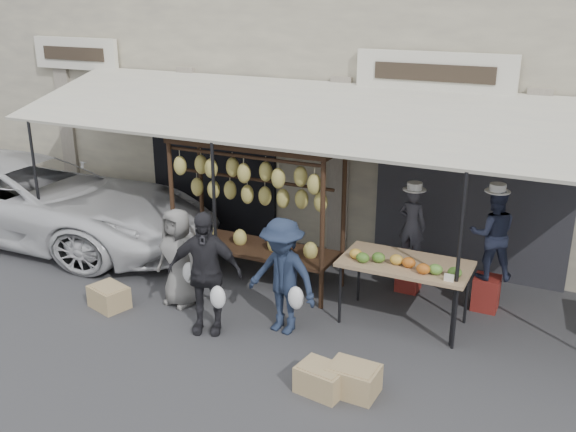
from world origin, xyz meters
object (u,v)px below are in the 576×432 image
vendor_left (412,225)px  customer_left (178,258)px  vendor_right (493,234)px  banana_rack (254,186)px  van (22,178)px  produce_table (404,265)px  crate_near_b (353,380)px  customer_mid (205,272)px  crate_near_a (321,379)px  customer_right (282,276)px  crate_far (109,297)px

vendor_left → customer_left: size_ratio=0.80×
vendor_left → vendor_right: size_ratio=0.89×
banana_rack → vendor_right: banana_rack is taller
vendor_left → van: bearing=14.0°
produce_table → customer_left: bearing=-165.3°
banana_rack → van: bearing=179.7°
crate_near_b → produce_table: bearing=89.1°
customer_mid → crate_near_a: 2.14m
vendor_left → customer_right: (-1.16, -1.94, -0.26)m
vendor_right → crate_near_b: size_ratio=2.34×
produce_table → customer_mid: bearing=-150.8°
produce_table → banana_rack: bearing=172.7°
customer_left → van: (-4.21, 1.13, 0.35)m
crate_near_a → van: size_ratio=0.10×
banana_rack → crate_near_b: 3.46m
banana_rack → crate_near_a: bearing=-47.1°
vendor_right → vendor_left: bearing=-25.1°
crate_near_a → crate_far: size_ratio=0.99×
banana_rack → customer_left: bearing=-119.8°
crate_near_b → crate_far: 3.90m
banana_rack → vendor_left: banana_rack is taller
produce_table → crate_far: produce_table is taller
produce_table → vendor_right: 1.38m
customer_left → crate_near_a: (2.69, -1.10, -0.56)m
crate_near_a → van: (-6.90, 2.24, 0.92)m
banana_rack → customer_mid: banana_rack is taller
crate_near_a → crate_near_b: bearing=23.0°
banana_rack → customer_right: banana_rack is taller
vendor_right → van: van is taller
customer_mid → crate_near_b: 2.41m
vendor_right → customer_right: (-2.32, -1.83, -0.35)m
crate_near_a → crate_far: bearing=171.0°
vendor_left → crate_far: bearing=41.3°
banana_rack → customer_right: bearing=-48.1°
banana_rack → vendor_left: size_ratio=2.26×
produce_table → crate_near_a: produce_table is taller
vendor_right → banana_rack: bearing=-8.2°
van → customer_left: bearing=-107.0°
customer_mid → van: bearing=142.4°
customer_mid → van: size_ratio=0.32×
customer_mid → customer_right: 1.01m
vendor_right → crate_near_a: 3.31m
produce_table → vendor_left: bearing=101.0°
customer_right → crate_near_a: bearing=-37.6°
banana_rack → produce_table: size_ratio=1.53×
banana_rack → customer_left: (-0.64, -1.11, -0.85)m
customer_mid → vendor_left: bearing=29.1°
crate_far → van: van is taller
produce_table → van: van is taller
banana_rack → vendor_left: (2.20, 0.78, -0.53)m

